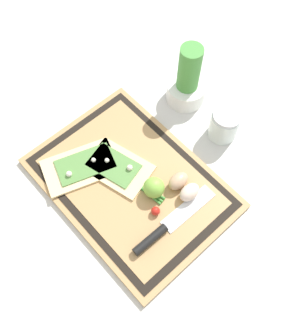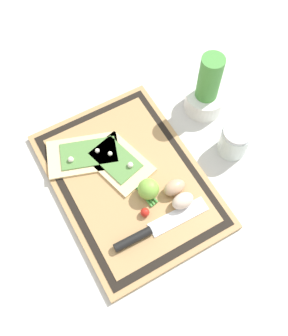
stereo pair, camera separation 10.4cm
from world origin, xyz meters
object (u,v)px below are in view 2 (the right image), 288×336
pizza_slice_near (85,155)px  egg_pink (183,201)px  cherry_tomato_red (145,212)px  pizza_slice_far (118,162)px  herb_pot (206,92)px  knife (146,233)px  lime (148,189)px  egg_brown (174,187)px  sauce_jar (234,142)px

pizza_slice_near → egg_pink: bearing=31.9°
cherry_tomato_red → pizza_slice_near: bearing=-165.4°
pizza_slice_far → egg_pink: 0.21m
egg_pink → herb_pot: (-0.24, 0.23, 0.03)m
egg_pink → knife: bearing=-78.8°
knife → cherry_tomato_red: 0.05m
knife → egg_pink: 0.12m
lime → knife: bearing=-32.6°
knife → lime: (-0.09, 0.06, 0.02)m
knife → egg_brown: bearing=118.5°
pizza_slice_far → pizza_slice_near: bearing=-134.4°
egg_pink → egg_brown: bearing=178.8°
egg_brown → cherry_tomato_red: 0.10m
herb_pot → sauce_jar: 0.16m
knife → egg_pink: egg_pink is taller
pizza_slice_near → herb_pot: 0.39m
pizza_slice_far → sauce_jar: bearing=70.4°
pizza_slice_near → knife: pizza_slice_near is taller
herb_pot → pizza_slice_near: bearing=-92.1°
pizza_slice_near → herb_pot: herb_pot is taller
egg_brown → lime: bearing=-112.6°
pizza_slice_far → egg_pink: size_ratio=3.29×
egg_pink → pizza_slice_far: bearing=-154.5°
pizza_slice_far → herb_pot: size_ratio=0.96×
cherry_tomato_red → sauce_jar: (-0.05, 0.31, 0.01)m
pizza_slice_near → herb_pot: bearing=87.9°
pizza_slice_near → lime: size_ratio=4.02×
pizza_slice_far → egg_pink: bearing=25.5°
herb_pot → pizza_slice_far: bearing=-80.4°
knife → lime: bearing=147.4°
cherry_tomato_red → lime: bearing=141.7°
herb_pot → sauce_jar: size_ratio=2.19×
sauce_jar → knife: bearing=-73.1°
sauce_jar → egg_pink: bearing=-70.1°
pizza_slice_near → cherry_tomato_red: (0.23, 0.06, 0.01)m
lime → herb_pot: bearing=120.7°
knife → herb_pot: size_ratio=1.28×
egg_brown → lime: 0.07m
cherry_tomato_red → herb_pot: (-0.22, 0.32, 0.04)m
egg_brown → egg_pink: 0.04m
pizza_slice_near → pizza_slice_far: size_ratio=1.14×
pizza_slice_near → cherry_tomato_red: 0.24m
knife → herb_pot: 0.44m
pizza_slice_far → lime: lime is taller
pizza_slice_near → knife: (0.28, 0.04, 0.00)m
pizza_slice_near → lime: bearing=27.3°
lime → cherry_tomato_red: lime is taller
cherry_tomato_red → herb_pot: herb_pot is taller
pizza_slice_far → sauce_jar: (0.11, 0.30, 0.02)m
pizza_slice_far → herb_pot: herb_pot is taller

